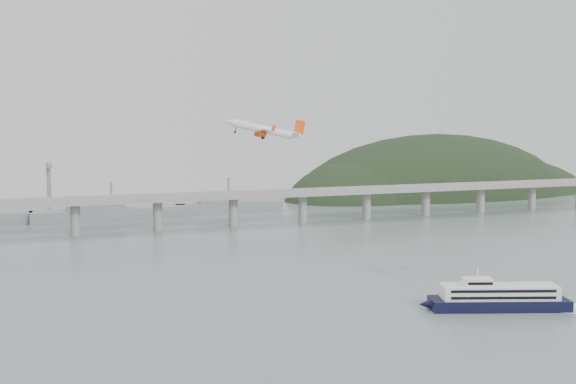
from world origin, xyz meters
name	(u,v)px	position (x,y,z in m)	size (l,w,h in m)	color
ground	(343,299)	(0.00, 0.00, 0.00)	(900.00, 900.00, 0.00)	slate
bridge	(202,201)	(-1.15, 200.00, 17.65)	(800.00, 22.00, 23.90)	gray
headland	(449,214)	(285.18, 331.75, -19.34)	(365.00, 155.00, 156.00)	black
ferry	(499,298)	(45.24, -33.13, 4.12)	(77.04, 35.65, 15.17)	black
airliner	(265,130)	(-5.32, 70.70, 63.67)	(37.85, 34.79, 11.06)	white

